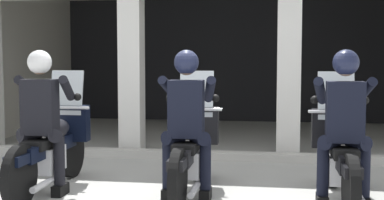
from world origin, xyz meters
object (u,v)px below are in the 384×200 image
object	(u,v)px
motorcycle_left	(53,145)
motorcycle_right	(340,153)
police_officer_center	(187,112)
police_officer_left	(41,110)
police_officer_right	(344,115)
motorcycle_center	(191,148)

from	to	relation	value
motorcycle_left	motorcycle_right	xyz separation A→B (m)	(3.19, -0.02, 0.00)
motorcycle_left	police_officer_center	xyz separation A→B (m)	(1.60, -0.25, 0.44)
motorcycle_right	police_officer_left	bearing A→B (deg)	-176.39
motorcycle_right	police_officer_center	bearing A→B (deg)	-173.08
motorcycle_right	police_officer_right	xyz separation A→B (m)	(-0.00, -0.28, 0.44)
motorcycle_left	police_officer_right	bearing A→B (deg)	-0.06
police_officer_left	police_officer_center	xyz separation A→B (m)	(1.60, 0.04, 0.00)
motorcycle_left	police_officer_left	bearing A→B (deg)	-84.83
police_officer_left	police_officer_center	bearing A→B (deg)	6.75
motorcycle_center	motorcycle_right	distance (m)	1.60
police_officer_right	motorcycle_center	bearing A→B (deg)	166.81
motorcycle_left	police_officer_right	world-z (taller)	police_officer_right
motorcycle_right	police_officer_right	bearing A→B (deg)	-91.31
motorcycle_right	police_officer_right	size ratio (longest dim) A/B	1.29
motorcycle_left	motorcycle_center	size ratio (longest dim) A/B	1.00
police_officer_center	police_officer_right	size ratio (longest dim) A/B	1.00
police_officer_right	motorcycle_right	bearing A→B (deg)	88.69
motorcycle_left	motorcycle_right	world-z (taller)	same
police_officer_left	motorcycle_right	bearing A→B (deg)	10.09
motorcycle_left	police_officer_left	world-z (taller)	police_officer_left
police_officer_left	police_officer_right	bearing A→B (deg)	5.01
motorcycle_center	police_officer_center	xyz separation A→B (m)	(-0.00, -0.28, 0.44)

